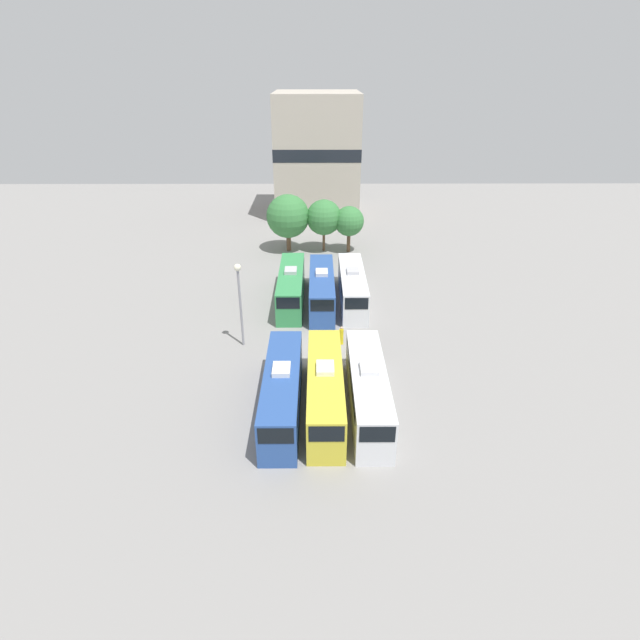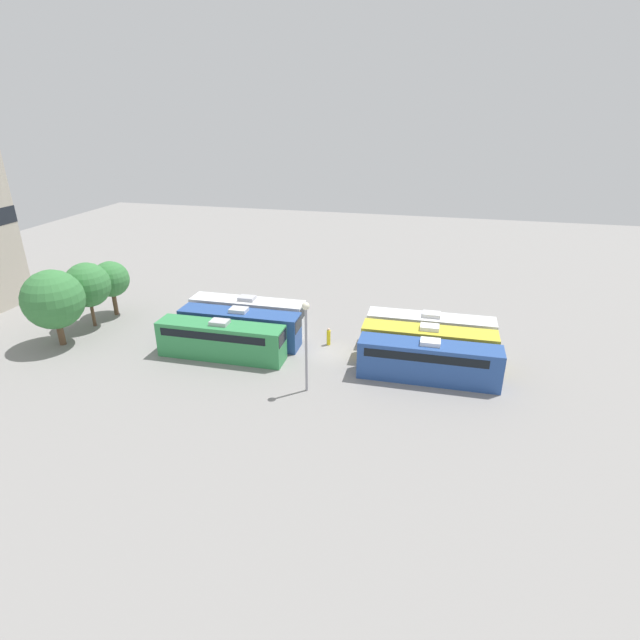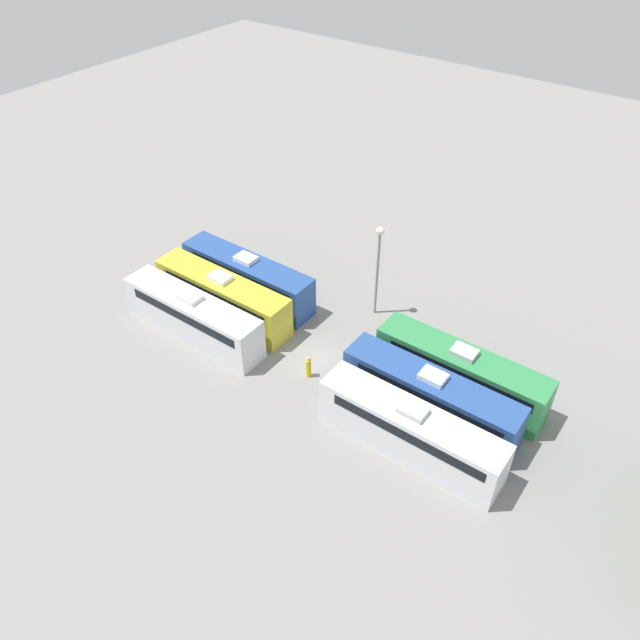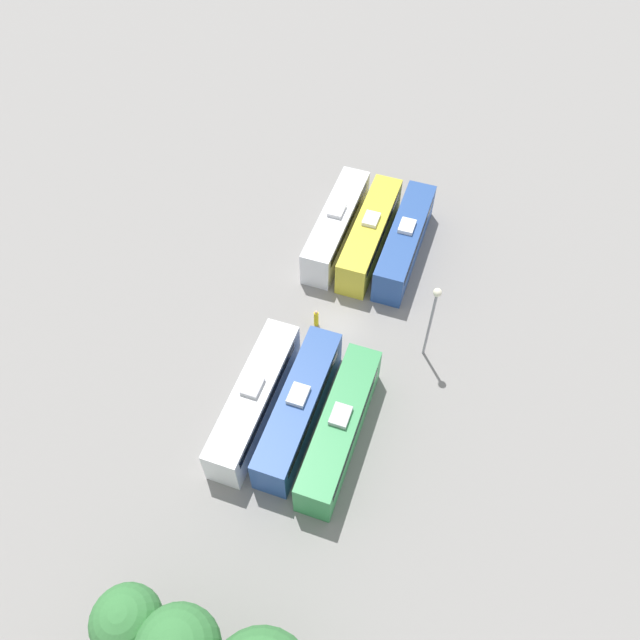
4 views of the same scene
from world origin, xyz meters
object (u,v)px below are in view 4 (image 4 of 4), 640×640
(worker_person, at_px, (316,318))
(light_pole, at_px, (433,312))
(bus_2, at_px, (336,225))
(bus_5, at_px, (254,399))
(bus_0, at_px, (405,241))
(bus_3, at_px, (340,428))
(tree_2, at_px, (127,621))
(bus_1, at_px, (370,234))
(bus_4, at_px, (299,407))

(worker_person, height_order, light_pole, light_pole)
(bus_2, relative_size, bus_5, 1.00)
(bus_0, relative_size, bus_5, 1.00)
(bus_3, xyz_separation_m, worker_person, (4.75, -8.79, -0.99))
(bus_5, bearing_deg, tree_2, 88.15)
(bus_1, bearing_deg, bus_3, 100.08)
(light_pole, xyz_separation_m, tree_2, (10.50, 24.21, -1.10))
(bus_1, distance_m, bus_3, 18.24)
(bus_5, relative_size, tree_2, 1.94)
(bus_5, distance_m, worker_person, 8.83)
(tree_2, bearing_deg, worker_person, -94.67)
(bus_2, bearing_deg, worker_person, 98.79)
(bus_1, relative_size, bus_4, 1.00)
(bus_5, xyz_separation_m, worker_person, (-1.47, -8.65, -0.99))
(bus_5, bearing_deg, worker_person, -99.62)
(bus_1, relative_size, bus_3, 1.00)
(bus_3, relative_size, bus_5, 1.00)
(bus_4, distance_m, tree_2, 16.39)
(bus_4, bearing_deg, bus_1, -89.70)
(bus_3, bearing_deg, bus_4, -9.72)
(bus_3, bearing_deg, light_pole, -113.05)
(bus_2, xyz_separation_m, bus_5, (0.04, 17.87, 0.00))
(bus_1, bearing_deg, bus_4, 90.30)
(worker_person, bearing_deg, bus_0, -115.91)
(bus_5, height_order, light_pole, light_pole)
(bus_2, distance_m, light_pole, 13.90)
(worker_person, distance_m, tree_2, 24.38)
(light_pole, bearing_deg, worker_person, 0.84)
(bus_0, height_order, bus_5, same)
(bus_2, bearing_deg, bus_3, 108.92)
(bus_0, bearing_deg, bus_4, 80.67)
(bus_0, distance_m, bus_5, 18.95)
(bus_5, distance_m, tree_2, 15.61)
(bus_4, bearing_deg, tree_2, 77.15)
(bus_5, height_order, worker_person, bus_5)
(bus_0, relative_size, light_pole, 1.53)
(bus_0, xyz_separation_m, bus_3, (-0.21, 18.12, 0.00))
(bus_0, relative_size, bus_4, 1.00)
(bus_3, bearing_deg, bus_0, -89.32)
(bus_3, xyz_separation_m, light_pole, (-3.79, -8.91, 3.34))
(bus_1, bearing_deg, light_pole, 127.67)
(bus_1, bearing_deg, tree_2, 83.96)
(bus_3, bearing_deg, bus_1, -79.92)
(bus_3, relative_size, bus_4, 1.00)
(bus_0, xyz_separation_m, worker_person, (4.53, 9.33, -0.99))
(bus_0, bearing_deg, bus_2, 1.03)
(light_pole, distance_m, tree_2, 26.42)
(bus_5, bearing_deg, light_pole, -138.76)
(bus_1, height_order, bus_4, same)
(bus_2, distance_m, bus_4, 17.75)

